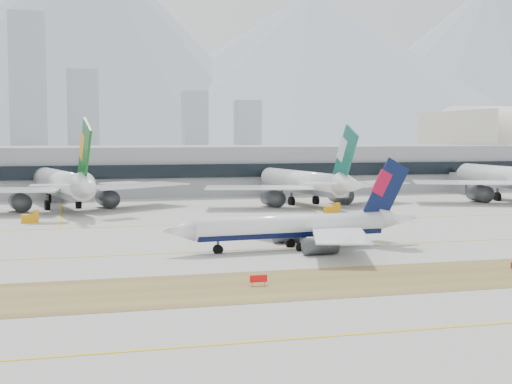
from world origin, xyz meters
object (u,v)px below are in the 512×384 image
object	(u,v)px
widebody_cathay	(306,184)
terminal	(182,169)
widebody_eva	(64,185)
widebody_china_air	(512,179)
taxiing_airliner	(300,227)

from	to	relation	value
widebody_cathay	terminal	world-z (taller)	widebody_cathay
widebody_eva	widebody_china_air	world-z (taller)	widebody_china_air
widebody_cathay	terminal	size ratio (longest dim) A/B	0.21
widebody_cathay	terminal	distance (m)	56.79
widebody_eva	widebody_china_air	distance (m)	123.01
widebody_cathay	widebody_china_air	size ratio (longest dim) A/B	0.92
taxiing_airliner	widebody_china_air	bearing A→B (deg)	-146.45
taxiing_airliner	terminal	bearing A→B (deg)	-94.10
widebody_china_air	terminal	size ratio (longest dim) A/B	0.23
taxiing_airliner	widebody_eva	size ratio (longest dim) A/B	0.71
widebody_cathay	taxiing_airliner	bearing A→B (deg)	152.43
terminal	widebody_eva	bearing A→B (deg)	-128.63
widebody_china_air	widebody_eva	bearing A→B (deg)	87.64
widebody_eva	taxiing_airliner	bearing A→B (deg)	-165.70
widebody_cathay	widebody_china_air	bearing A→B (deg)	-101.47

